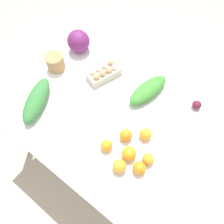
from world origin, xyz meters
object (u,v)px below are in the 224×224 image
object	(u,v)px
orange_2	(126,135)
orange_4	(119,166)
greens_bunch_chard	(148,90)
orange_0	(146,134)
beet_root	(197,105)
egg_carton	(104,72)
orange_5	(139,168)
paper_bag	(55,62)
orange_1	(106,146)
orange_3	(129,153)
greens_bunch_dandelion	(36,100)
cabbage_purple	(79,41)
orange_6	(148,159)

from	to	relation	value
orange_2	orange_4	xyz separation A→B (m)	(0.08, -0.17, 0.00)
greens_bunch_chard	orange_0	world-z (taller)	greens_bunch_chard
beet_root	orange_4	size ratio (longest dim) A/B	0.75
egg_carton	orange_5	world-z (taller)	egg_carton
paper_bag	orange_1	world-z (taller)	paper_bag
beet_root	orange_3	bearing A→B (deg)	-106.54
orange_1	orange_2	world-z (taller)	orange_2
paper_bag	orange_1	xyz separation A→B (m)	(0.67, -0.27, -0.02)
orange_4	orange_5	size ratio (longest dim) A/B	1.07
greens_bunch_dandelion	orange_3	xyz separation A→B (m)	(0.68, 0.07, -0.01)
orange_0	orange_1	distance (m)	0.24
orange_5	orange_0	bearing A→B (deg)	113.37
beet_root	orange_3	xyz separation A→B (m)	(-0.16, -0.54, 0.01)
orange_2	orange_5	xyz separation A→B (m)	(0.17, -0.12, -0.00)
cabbage_purple	orange_1	size ratio (longest dim) A/B	2.38
paper_bag	orange_0	size ratio (longest dim) A/B	1.72
cabbage_purple	egg_carton	distance (m)	0.33
beet_root	greens_bunch_dandelion	bearing A→B (deg)	-144.24
greens_bunch_chard	orange_3	bearing A→B (deg)	-70.95
paper_bag	greens_bunch_chard	xyz separation A→B (m)	(0.66, 0.21, -0.01)
paper_bag	orange_6	size ratio (longest dim) A/B	1.88
greens_bunch_dandelion	greens_bunch_chard	bearing A→B (deg)	43.79
orange_0	orange_1	world-z (taller)	orange_0
paper_bag	orange_0	world-z (taller)	paper_bag
greens_bunch_dandelion	beet_root	distance (m)	1.04
cabbage_purple	greens_bunch_dandelion	bearing A→B (deg)	-78.33
greens_bunch_dandelion	orange_4	bearing A→B (deg)	-1.88
paper_bag	orange_3	world-z (taller)	paper_bag
orange_0	orange_6	xyz separation A→B (m)	(0.09, -0.12, -0.00)
cabbage_purple	egg_carton	xyz separation A→B (m)	(0.31, -0.09, -0.04)
egg_carton	orange_3	xyz separation A→B (m)	(0.48, -0.38, -0.00)
greens_bunch_chard	orange_5	bearing A→B (deg)	-62.64
orange_2	orange_5	size ratio (longest dim) A/B	1.03
paper_bag	orange_6	world-z (taller)	paper_bag
egg_carton	orange_0	bearing A→B (deg)	84.40
egg_carton	orange_4	size ratio (longest dim) A/B	3.33
beet_root	orange_0	size ratio (longest dim) A/B	0.80
orange_5	orange_6	world-z (taller)	orange_5
orange_2	orange_5	distance (m)	0.21
egg_carton	beet_root	size ratio (longest dim) A/B	4.43
egg_carton	orange_6	xyz separation A→B (m)	(0.58, -0.34, -0.01)
orange_4	orange_5	world-z (taller)	orange_4
cabbage_purple	paper_bag	xyz separation A→B (m)	(-0.01, -0.24, -0.03)
orange_1	greens_bunch_chard	bearing A→B (deg)	92.30
orange_0	orange_2	distance (m)	0.12
orange_4	orange_2	bearing A→B (deg)	114.52
greens_bunch_chard	orange_6	world-z (taller)	greens_bunch_chard
greens_bunch_chard	orange_4	xyz separation A→B (m)	(0.15, -0.53, -0.00)
paper_bag	beet_root	bearing A→B (deg)	17.43
greens_bunch_dandelion	orange_6	bearing A→B (deg)	8.01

